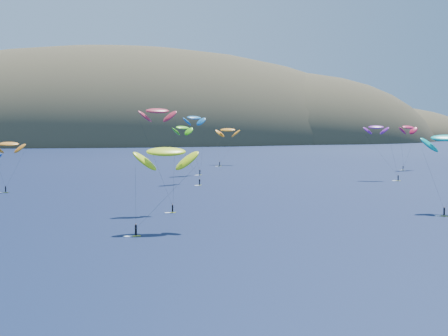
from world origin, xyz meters
TOP-DOWN VIEW (x-y plane):
  - ground at (0.00, 0.00)m, footprint 2800.00×2800.00m
  - island at (39.40, 562.36)m, footprint 730.00×300.00m
  - kitesurfer_1 at (-41.78, 126.04)m, footprint 8.98×6.89m
  - kitesurfer_2 at (-7.19, 53.60)m, footprint 12.62×9.18m
  - kitesurfer_3 at (9.88, 138.18)m, footprint 8.88×13.43m
  - kitesurfer_4 at (19.36, 169.06)m, footprint 10.56×8.70m
  - kitesurfer_5 at (55.99, 63.00)m, footprint 11.28×12.31m
  - kitesurfer_6 at (75.94, 135.44)m, footprint 9.80×11.06m
  - kitesurfer_8 at (108.87, 172.29)m, footprint 10.49×7.42m
  - kitesurfer_9 at (-5.68, 77.52)m, footprint 8.30×6.50m
  - kitesurfer_11 at (44.25, 219.03)m, footprint 13.20×16.58m

SIDE VIEW (x-z plane):
  - island at x=39.40m, z-range -115.74..94.26m
  - ground at x=0.00m, z-range 0.00..0.00m
  - kitesurfer_1 at x=-41.78m, z-range 5.45..21.14m
  - kitesurfer_2 at x=-7.19m, z-range 5.52..22.83m
  - kitesurfer_11 at x=44.25m, z-range 6.38..25.22m
  - kitesurfer_5 at x=55.99m, z-range 6.58..25.49m
  - kitesurfer_8 at x=108.87m, z-range 7.32..27.34m
  - kitesurfer_3 at x=9.88m, z-range 7.67..27.61m
  - kitesurfer_6 at x=75.94m, z-range 7.71..27.71m
  - kitesurfer_4 at x=19.36m, z-range 9.15..32.91m
  - kitesurfer_9 at x=-5.68m, z-range 9.83..34.07m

